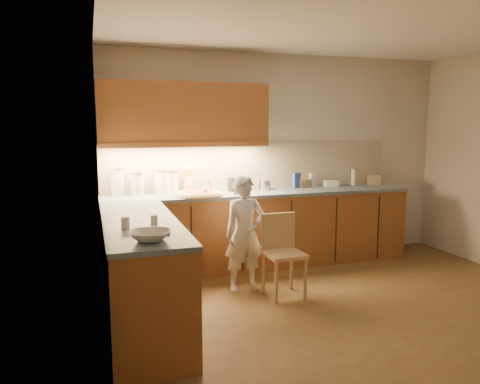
{
  "coord_description": "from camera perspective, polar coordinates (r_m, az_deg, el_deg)",
  "views": [
    {
      "loc": [
        -2.33,
        -3.56,
        1.72
      ],
      "look_at": [
        -0.8,
        1.2,
        1.0
      ],
      "focal_mm": 35.0,
      "sensor_mm": 36.0,
      "label": 1
    }
  ],
  "objects": [
    {
      "name": "pizza_on_board",
      "position": [
        5.34,
        -5.05,
        -0.19
      ],
      "size": [
        0.55,
        0.55,
        0.22
      ],
      "rotation": [
        0.0,
        0.0,
        -0.25
      ],
      "color": "#A28451",
      "rests_on": "l_counter"
    },
    {
      "name": "wooden_chair",
      "position": [
        4.79,
        5.12,
        -6.87
      ],
      "size": [
        0.38,
        0.38,
        0.83
      ],
      "rotation": [
        0.0,
        0.0,
        0.03
      ],
      "color": "tan",
      "rests_on": "ground"
    },
    {
      "name": "card_box_b",
      "position": [
        6.55,
        15.97,
        1.46
      ],
      "size": [
        0.21,
        0.2,
        0.14
      ],
      "primitive_type": "cube",
      "rotation": [
        0.0,
        0.0,
        -0.43
      ],
      "color": "#9F8255",
      "rests_on": "l_counter"
    },
    {
      "name": "canister_a",
      "position": [
        5.48,
        -14.71,
        1.24
      ],
      "size": [
        0.16,
        0.16,
        0.32
      ],
      "rotation": [
        0.0,
        0.0,
        0.07
      ],
      "color": "silver",
      "rests_on": "l_counter"
    },
    {
      "name": "upper_cabinets",
      "position": [
        5.49,
        -6.82,
        9.48
      ],
      "size": [
        1.95,
        0.36,
        0.73
      ],
      "color": "brown",
      "rests_on": "ground"
    },
    {
      "name": "l_counter",
      "position": [
        5.17,
        -1.47,
        -5.91
      ],
      "size": [
        3.77,
        2.62,
        0.92
      ],
      "color": "brown",
      "rests_on": "ground"
    },
    {
      "name": "canister_c",
      "position": [
        5.55,
        -9.69,
        1.27
      ],
      "size": [
        0.15,
        0.15,
        0.28
      ],
      "rotation": [
        0.0,
        0.0,
        0.36
      ],
      "color": "white",
      "rests_on": "l_counter"
    },
    {
      "name": "dough_cloth",
      "position": [
        3.58,
        -10.89,
        -4.75
      ],
      "size": [
        0.27,
        0.21,
        0.02
      ],
      "primitive_type": "cube",
      "rotation": [
        0.0,
        0.0,
        -0.01
      ],
      "color": "silver",
      "rests_on": "l_counter"
    },
    {
      "name": "tall_jar",
      "position": [
        6.43,
        13.68,
        1.82
      ],
      "size": [
        0.07,
        0.07,
        0.22
      ],
      "rotation": [
        0.0,
        0.0,
        -0.23
      ],
      "color": "silver",
      "rests_on": "l_counter"
    },
    {
      "name": "canister_d",
      "position": [
        5.54,
        -8.32,
        1.25
      ],
      "size": [
        0.17,
        0.17,
        0.28
      ],
      "rotation": [
        0.0,
        0.0,
        0.14
      ],
      "color": "white",
      "rests_on": "l_counter"
    },
    {
      "name": "blue_box",
      "position": [
        6.0,
        6.87,
        1.4
      ],
      "size": [
        0.11,
        0.09,
        0.19
      ],
      "primitive_type": "cube",
      "rotation": [
        0.0,
        0.0,
        0.2
      ],
      "color": "#2E438A",
      "rests_on": "l_counter"
    },
    {
      "name": "toaster",
      "position": [
        5.7,
        -0.03,
        0.96
      ],
      "size": [
        0.27,
        0.18,
        0.17
      ],
      "rotation": [
        0.0,
        0.0,
        0.13
      ],
      "color": "black",
      "rests_on": "l_counter"
    },
    {
      "name": "backsplash",
      "position": [
        5.9,
        1.6,
        3.24
      ],
      "size": [
        3.75,
        0.02,
        0.58
      ],
      "primitive_type": "cube",
      "color": "#B8AB8F",
      "rests_on": "l_counter"
    },
    {
      "name": "mixing_bowl",
      "position": [
        3.34,
        -10.83,
        -5.25
      ],
      "size": [
        0.35,
        0.35,
        0.07
      ],
      "primitive_type": "imported",
      "rotation": [
        0.0,
        0.0,
        -0.34
      ],
      "color": "white",
      "rests_on": "l_counter"
    },
    {
      "name": "flat_pack",
      "position": [
        6.25,
        10.98,
        1.04
      ],
      "size": [
        0.2,
        0.15,
        0.07
      ],
      "primitive_type": "cube",
      "rotation": [
        0.0,
        0.0,
        -0.14
      ],
      "color": "white",
      "rests_on": "l_counter"
    },
    {
      "name": "spice_jar_b",
      "position": [
        3.86,
        -10.44,
        -3.34
      ],
      "size": [
        0.07,
        0.07,
        0.08
      ],
      "primitive_type": "cylinder",
      "rotation": [
        0.0,
        0.0,
        0.2
      ],
      "color": "white",
      "rests_on": "l_counter"
    },
    {
      "name": "canister_b",
      "position": [
        5.46,
        -12.41,
        1.0
      ],
      "size": [
        0.15,
        0.15,
        0.27
      ],
      "rotation": [
        0.0,
        0.0,
        -0.18
      ],
      "color": "silver",
      "rests_on": "l_counter"
    },
    {
      "name": "card_box_a",
      "position": [
        6.07,
        7.7,
        1.05
      ],
      "size": [
        0.16,
        0.13,
        0.1
      ],
      "primitive_type": "cube",
      "rotation": [
        0.0,
        0.0,
        0.18
      ],
      "color": "tan",
      "rests_on": "l_counter"
    },
    {
      "name": "white_bottle",
      "position": [
        6.16,
        8.74,
        1.47
      ],
      "size": [
        0.07,
        0.07,
        0.18
      ],
      "primitive_type": "cube",
      "rotation": [
        0.0,
        0.0,
        0.17
      ],
      "color": "silver",
      "rests_on": "l_counter"
    },
    {
      "name": "room",
      "position": [
        4.26,
        15.51,
        7.29
      ],
      "size": [
        4.54,
        4.5,
        2.62
      ],
      "color": "brown",
      "rests_on": "ground"
    },
    {
      "name": "steel_pot",
      "position": [
        5.8,
        2.99,
        0.87
      ],
      "size": [
        0.16,
        0.16,
        0.12
      ],
      "color": "silver",
      "rests_on": "l_counter"
    },
    {
      "name": "oil_jug",
      "position": [
        5.57,
        -6.36,
        1.46
      ],
      "size": [
        0.12,
        0.09,
        0.33
      ],
      "rotation": [
        0.0,
        0.0,
        -0.12
      ],
      "color": "gold",
      "rests_on": "l_counter"
    },
    {
      "name": "spice_jar_a",
      "position": [
        3.77,
        -13.81,
        -3.64
      ],
      "size": [
        0.09,
        0.09,
        0.09
      ],
      "primitive_type": "cylinder",
      "rotation": [
        0.0,
        0.0,
        -0.43
      ],
      "color": "silver",
      "rests_on": "l_counter"
    },
    {
      "name": "child",
      "position": [
        4.88,
        0.58,
        -5.1
      ],
      "size": [
        0.45,
        0.3,
        1.2
      ],
      "primitive_type": "imported",
      "rotation": [
        0.0,
        0.0,
        0.04
      ],
      "color": "silver",
      "rests_on": "ground"
    }
  ]
}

